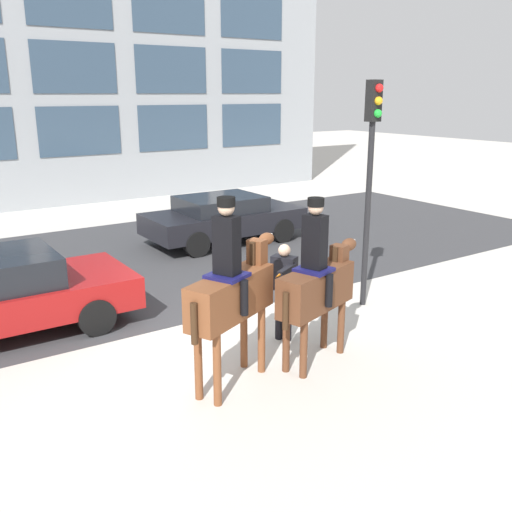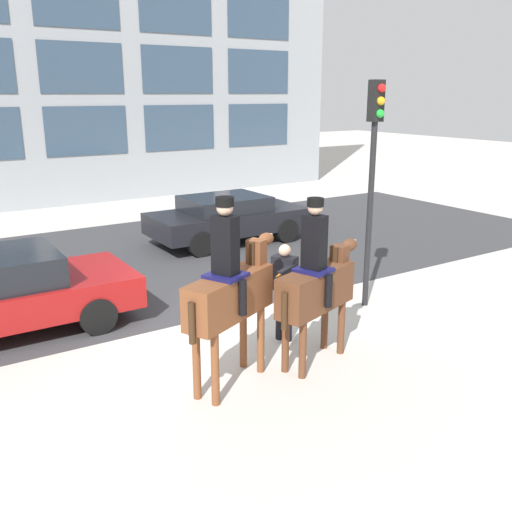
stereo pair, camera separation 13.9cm
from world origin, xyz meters
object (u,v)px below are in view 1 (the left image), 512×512
pedestrian_bystander (284,285)px  traffic_light (371,160)px  mounted_horse_lead (232,291)px  street_car_far_lane (223,217)px  mounted_horse_companion (317,283)px

pedestrian_bystander → traffic_light: size_ratio=0.39×
mounted_horse_lead → traffic_light: size_ratio=0.64×
street_car_far_lane → pedestrian_bystander: bearing=-111.9°
mounted_horse_lead → pedestrian_bystander: mounted_horse_lead is taller
street_car_far_lane → traffic_light: 6.08m
street_car_far_lane → mounted_horse_companion: bearing=-109.7°
mounted_horse_companion → street_car_far_lane: size_ratio=0.60×
traffic_light → street_car_far_lane: bearing=88.0°
mounted_horse_lead → mounted_horse_companion: size_ratio=1.05×
mounted_horse_lead → traffic_light: bearing=-5.8°
pedestrian_bystander → traffic_light: traffic_light is taller
mounted_horse_lead → street_car_far_lane: size_ratio=0.63×
mounted_horse_lead → street_car_far_lane: mounted_horse_lead is taller
mounted_horse_lead → street_car_far_lane: bearing=35.9°
pedestrian_bystander → street_car_far_lane: bearing=-140.6°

